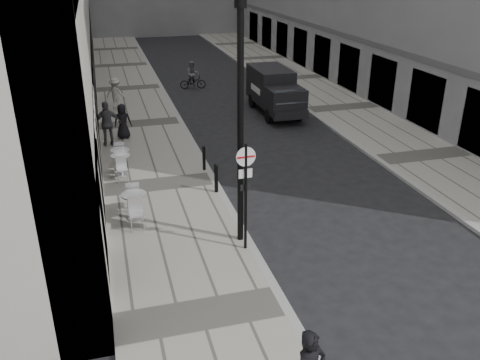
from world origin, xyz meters
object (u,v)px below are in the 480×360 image
(sign_post, at_px, (246,183))
(cyclist, at_px, (193,78))
(panel_van, at_px, (274,89))
(lamppost, at_px, (240,113))

(sign_post, xyz_separation_m, cyclist, (2.14, 19.59, -1.47))
(sign_post, relative_size, panel_van, 0.64)
(sign_post, xyz_separation_m, lamppost, (-0.00, 0.53, 1.80))
(panel_van, relative_size, cyclist, 2.81)
(lamppost, height_order, cyclist, lamppost)
(sign_post, height_order, cyclist, sign_post)
(lamppost, bearing_deg, panel_van, 67.01)
(lamppost, relative_size, cyclist, 3.95)
(sign_post, xyz_separation_m, panel_van, (5.33, 13.10, -0.85))
(sign_post, distance_m, cyclist, 19.76)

